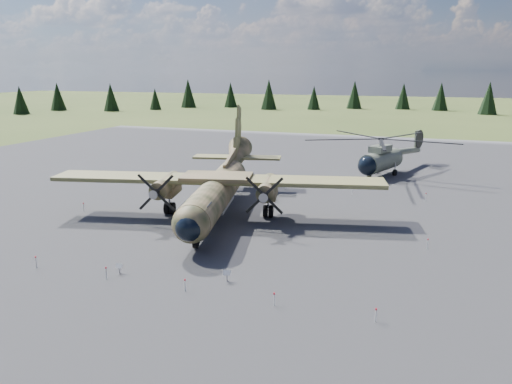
% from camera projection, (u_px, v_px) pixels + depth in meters
% --- Properties ---
extents(ground, '(500.00, 500.00, 0.00)m').
position_uv_depth(ground, '(235.00, 228.00, 45.07)').
color(ground, '#535D29').
rests_on(ground, ground).
extents(apron, '(120.00, 120.00, 0.04)m').
position_uv_depth(apron, '(269.00, 201.00, 54.22)').
color(apron, slate).
rests_on(apron, ground).
extents(transport_plane, '(31.55, 28.28, 10.44)m').
position_uv_depth(transport_plane, '(219.00, 184.00, 48.73)').
color(transport_plane, '#32371E').
rests_on(transport_plane, ground).
extents(helicopter_near, '(26.11, 26.11, 5.19)m').
position_uv_depth(helicopter_near, '(382.00, 149.00, 66.51)').
color(helicopter_near, slate).
rests_on(helicopter_near, ground).
extents(info_placard_left, '(0.49, 0.23, 0.75)m').
position_uv_depth(info_placard_left, '(119.00, 267.00, 34.76)').
color(info_placard_left, gray).
rests_on(info_placard_left, ground).
extents(info_placard_right, '(0.55, 0.34, 0.81)m').
position_uv_depth(info_placard_right, '(227.00, 274.00, 33.44)').
color(info_placard_right, gray).
rests_on(info_placard_right, ground).
extents(barrier_fence, '(33.12, 29.62, 0.85)m').
position_uv_depth(barrier_fence, '(230.00, 222.00, 45.03)').
color(barrier_fence, silver).
rests_on(barrier_fence, ground).
extents(treeline, '(313.05, 310.90, 10.95)m').
position_uv_depth(treeline, '(283.00, 170.00, 45.95)').
color(treeline, black).
rests_on(treeline, ground).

